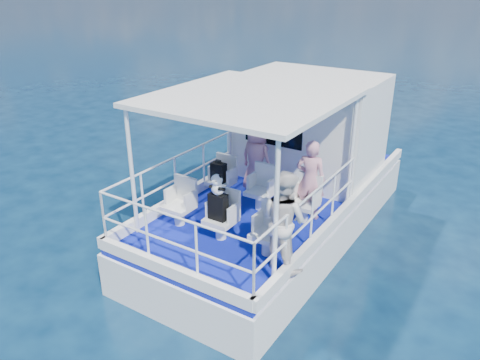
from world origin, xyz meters
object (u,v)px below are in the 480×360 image
passenger_port_fwd (256,158)px  passenger_stbd_aft (284,220)px  panda (217,184)px  backpack_center (218,207)px

passenger_port_fwd → passenger_stbd_aft: passenger_stbd_aft is taller
passenger_port_fwd → passenger_stbd_aft: 2.74m
passenger_stbd_aft → panda: 1.29m
passenger_stbd_aft → backpack_center: bearing=9.0°
panda → backpack_center: bearing=118.2°
backpack_center → panda: 0.41m
passenger_stbd_aft → panda: passenger_stbd_aft is taller
passenger_stbd_aft → backpack_center: (-1.27, 0.12, -0.17)m
passenger_port_fwd → panda: passenger_port_fwd is taller
passenger_port_fwd → passenger_stbd_aft: size_ratio=0.92×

